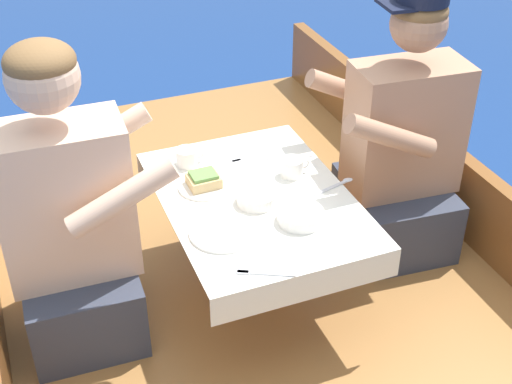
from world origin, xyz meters
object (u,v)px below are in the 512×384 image
at_px(sandwich, 204,180).
at_px(coffee_cup_port, 292,167).
at_px(person_port, 71,226).
at_px(coffee_cup_starboard, 187,157).
at_px(person_starboard, 401,151).

distance_m(sandwich, coffee_cup_port, 0.31).
height_order(person_port, sandwich, person_port).
bearing_deg(coffee_cup_port, coffee_cup_starboard, 147.52).
relative_size(sandwich, coffee_cup_port, 1.01).
distance_m(person_port, coffee_cup_starboard, 0.52).
xyz_separation_m(person_port, person_starboard, (1.21, 0.04, -0.01)).
xyz_separation_m(person_starboard, coffee_cup_starboard, (-0.76, 0.21, 0.03)).
bearing_deg(person_starboard, person_port, 6.59).
xyz_separation_m(person_starboard, sandwich, (-0.75, 0.04, 0.03)).
relative_size(person_starboard, coffee_cup_port, 9.63).
relative_size(person_starboard, coffee_cup_starboard, 9.68).
relative_size(person_port, coffee_cup_starboard, 9.68).
bearing_deg(coffee_cup_starboard, coffee_cup_port, -32.48).
distance_m(sandwich, coffee_cup_starboard, 0.17).
height_order(sandwich, coffee_cup_port, coffee_cup_port).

